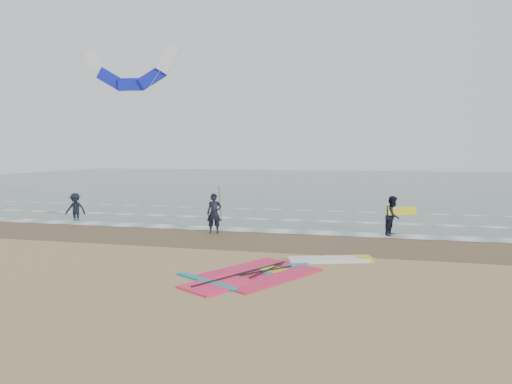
% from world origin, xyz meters
% --- Properties ---
extents(ground, '(120.00, 120.00, 0.00)m').
position_xyz_m(ground, '(0.00, 0.00, 0.00)').
color(ground, tan).
rests_on(ground, ground).
extents(sea_water, '(120.00, 80.00, 0.02)m').
position_xyz_m(sea_water, '(0.00, 48.00, 0.01)').
color(sea_water, '#47605E').
rests_on(sea_water, ground).
extents(wet_sand_band, '(120.00, 5.00, 0.01)m').
position_xyz_m(wet_sand_band, '(0.00, 6.00, 0.00)').
color(wet_sand_band, brown).
rests_on(wet_sand_band, ground).
extents(foam_waterline, '(120.00, 9.15, 0.02)m').
position_xyz_m(foam_waterline, '(0.00, 10.44, 0.03)').
color(foam_waterline, white).
rests_on(foam_waterline, ground).
extents(windsurf_rig, '(6.07, 5.74, 0.15)m').
position_xyz_m(windsurf_rig, '(1.33, 0.93, 0.04)').
color(windsurf_rig, white).
rests_on(windsurf_rig, ground).
extents(person_standing, '(0.78, 0.61, 1.91)m').
position_xyz_m(person_standing, '(-3.01, 7.06, 0.95)').
color(person_standing, black).
rests_on(person_standing, ground).
extents(person_walking, '(1.00, 1.10, 1.85)m').
position_xyz_m(person_walking, '(5.24, 8.44, 0.92)').
color(person_walking, black).
rests_on(person_walking, ground).
extents(person_wading, '(1.30, 0.90, 1.84)m').
position_xyz_m(person_wading, '(-12.49, 9.80, 0.92)').
color(person_wading, black).
rests_on(person_wading, ground).
extents(held_pole, '(0.17, 0.86, 1.82)m').
position_xyz_m(held_pole, '(-2.71, 7.06, 1.40)').
color(held_pole, black).
rests_on(held_pole, ground).
extents(carried_kiteboard, '(1.30, 0.51, 0.39)m').
position_xyz_m(carried_kiteboard, '(5.64, 8.34, 1.17)').
color(carried_kiteboard, yellow).
rests_on(carried_kiteboard, ground).
extents(surf_kite, '(6.36, 2.75, 9.08)m').
position_xyz_m(surf_kite, '(-10.12, 12.36, 8.70)').
color(surf_kite, white).
rests_on(surf_kite, ground).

